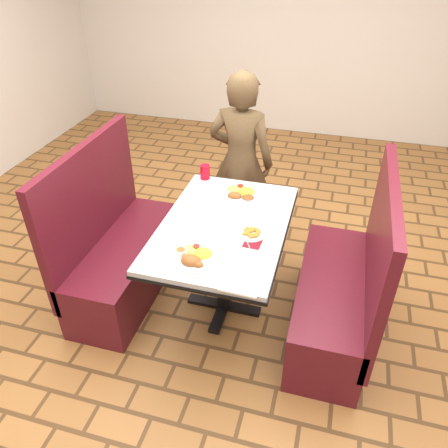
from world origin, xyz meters
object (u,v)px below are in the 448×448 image
Objects in this scene: booth_bench_left at (121,254)px; plantain_plate at (251,233)px; dining_table at (224,236)px; red_tumbler at (205,172)px; booth_bench_right at (340,294)px; diner_person at (241,162)px; far_dinner_plate at (241,192)px; near_dinner_plate at (195,255)px.

booth_bench_left is 6.64× the size of plantain_plate.
red_tumbler is at bearing 118.71° from dining_table.
booth_bench_left is at bearing 176.14° from plantain_plate.
dining_table is at bearing 180.00° from booth_bench_right.
diner_person reaches higher than red_tumbler.
dining_table is 1.01× the size of booth_bench_right.
red_tumbler is (-0.33, 0.18, 0.03)m from far_dinner_plate.
near_dinner_plate is at bearing -129.05° from plantain_plate.
red_tumbler reaches higher than far_dinner_plate.
plantain_plate is at bearing -173.63° from booth_bench_right.
diner_person reaches higher than booth_bench_left.
dining_table is 0.92m from diner_person.
near_dinner_plate is (-0.87, -0.39, 0.45)m from booth_bench_right.
near_dinner_plate reaches higher than dining_table.
far_dinner_plate reaches higher than dining_table.
red_tumbler is (-0.20, -0.35, 0.06)m from diner_person.
booth_bench_left is at bearing 56.53° from diner_person.
dining_table is 0.65m from red_tumbler.
diner_person reaches higher than booth_bench_right.
far_dinner_plate reaches higher than plantain_plate.
booth_bench_right reaches higher than red_tumbler.
booth_bench_right is (1.60, 0.00, 0.00)m from booth_bench_left.
booth_bench_left is 4.36× the size of near_dinner_plate.
booth_bench_right is 4.00× the size of far_dinner_plate.
booth_bench_right is at bearing 6.37° from plantain_plate.
diner_person reaches higher than plantain_plate.
diner_person reaches higher than near_dinner_plate.
booth_bench_right is 10.91× the size of red_tumbler.
red_tumbler is at bearing 151.59° from far_dinner_plate.
dining_table is 11.02× the size of red_tumbler.
near_dinner_plate reaches higher than far_dinner_plate.
dining_table is 0.81× the size of diner_person.
dining_table is 0.23m from plantain_plate.
booth_bench_right is 0.80× the size of diner_person.
diner_person reaches higher than dining_table.
red_tumbler is (-0.31, 0.56, 0.15)m from dining_table.
plantain_plate is (0.31, -0.97, 0.01)m from diner_person.
near_dinner_plate is 0.92× the size of far_dinner_plate.
plantain_plate is at bearing 50.95° from near_dinner_plate.
diner_person is (-0.11, 0.91, 0.09)m from dining_table.
booth_bench_right is at bearing 0.00° from dining_table.
booth_bench_left reaches higher than dining_table.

